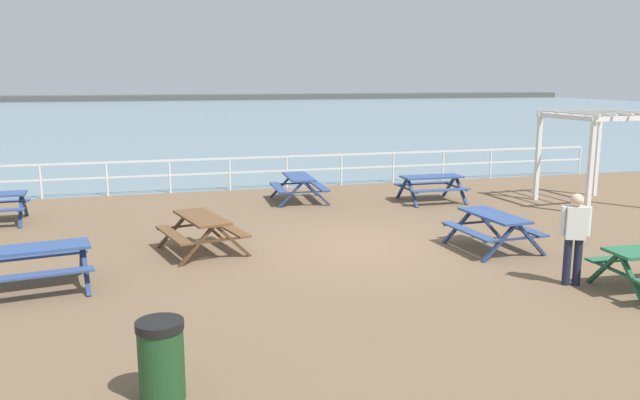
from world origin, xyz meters
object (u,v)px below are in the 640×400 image
Objects in this scene: picnic_table_far_left at (494,223)px; visitor at (575,233)px; picnic_table_near_right at (202,225)px; picnic_table_near_left at (35,258)px; lattice_pergola at (596,136)px; picnic_table_far_right at (299,182)px; picnic_table_seaward at (432,182)px; litter_bin at (161,360)px.

visitor reaches higher than picnic_table_far_left.
picnic_table_near_left is at bearing 105.59° from picnic_table_near_right.
lattice_pergola is (11.44, 2.23, 1.41)m from picnic_table_near_right.
visitor is at bearing -159.55° from picnic_table_far_right.
picnic_table_far_right is 3.96m from picnic_table_seaward.
picnic_table_near_left is 0.96× the size of picnic_table_near_right.
litter_bin is at bearing 128.84° from visitor.
visitor is (-0.93, -7.77, 0.36)m from picnic_table_seaward.
picnic_table_seaward is (3.81, -1.05, 0.00)m from picnic_table_far_right.
picnic_table_seaward is 1.90× the size of litter_bin.
picnic_table_far_right is at bearing 20.04° from picnic_table_far_left.
picnic_table_near_left and picnic_table_far_left have the same top height.
picnic_table_seaward is at bearing 19.20° from picnic_table_near_left.
picnic_table_near_right is 1.27× the size of visitor.
picnic_table_near_left is 1.22× the size of visitor.
picnic_table_far_right is 1.12× the size of visitor.
picnic_table_far_right is 9.28m from visitor.
lattice_pergola is at bearing -93.03° from picnic_table_near_right.
picnic_table_near_left is 1.12× the size of picnic_table_seaward.
picnic_table_far_right is at bearing 39.36° from visitor.
picnic_table_near_right and picnic_table_seaward have the same top height.
picnic_table_far_left is at bearing -148.99° from lattice_pergola.
picnic_table_far_right is at bearing 36.84° from picnic_table_near_left.
litter_bin is at bearing 120.37° from picnic_table_far_left.
lattice_pergola reaches higher than visitor.
lattice_pergola reaches higher than picnic_table_near_left.
picnic_table_seaward is at bearing -75.72° from picnic_table_near_right.
picnic_table_near_right is at bearing 20.12° from picnic_table_near_left.
picnic_table_seaward is 12.89m from litter_bin.
picnic_table_near_right is at bearing -172.26° from lattice_pergola.
picnic_table_far_left is 0.70× the size of lattice_pergola.
picnic_table_seaward is at bearing 156.63° from lattice_pergola.
lattice_pergola is 15.11m from litter_bin.
picnic_table_near_right is 6.29m from litter_bin.
visitor reaches higher than picnic_table_seaward.
picnic_table_near_left is at bearing 138.72° from picnic_table_far_right.
picnic_table_seaward is at bearing 51.14° from litter_bin.
litter_bin is at bearing -75.57° from picnic_table_near_left.
lattice_pergola reaches higher than picnic_table_seaward.
picnic_table_near_right is 1.14× the size of picnic_table_far_right.
picnic_table_near_right and picnic_table_far_right have the same top height.
picnic_table_near_left and picnic_table_near_right have the same top height.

